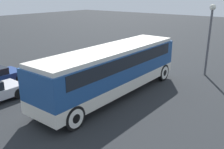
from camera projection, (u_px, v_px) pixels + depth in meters
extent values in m
plane|color=#26282B|center=(112.00, 95.00, 15.62)|extent=(120.00, 120.00, 0.00)
cube|color=silver|center=(112.00, 82.00, 15.36)|extent=(10.91, 2.58, 0.69)
cube|color=navy|center=(112.00, 64.00, 15.00)|extent=(10.91, 2.58, 1.60)
cube|color=black|center=(112.00, 58.00, 14.88)|extent=(9.60, 2.62, 0.72)
cube|color=silver|center=(112.00, 50.00, 14.72)|extent=(10.69, 2.38, 0.22)
cube|color=navy|center=(155.00, 52.00, 19.03)|extent=(0.36, 2.48, 1.83)
cylinder|color=black|center=(163.00, 72.00, 18.09)|extent=(1.19, 0.28, 1.19)
cylinder|color=silver|center=(163.00, 72.00, 18.09)|extent=(0.93, 0.30, 0.93)
cylinder|color=black|center=(163.00, 72.00, 18.09)|extent=(0.45, 0.32, 0.45)
cylinder|color=black|center=(136.00, 67.00, 19.49)|extent=(1.19, 0.28, 1.19)
cylinder|color=silver|center=(136.00, 67.00, 19.49)|extent=(0.93, 0.30, 0.93)
cylinder|color=black|center=(136.00, 67.00, 19.49)|extent=(0.45, 0.32, 0.45)
cylinder|color=black|center=(74.00, 118.00, 11.52)|extent=(1.19, 0.28, 1.19)
cylinder|color=silver|center=(74.00, 118.00, 11.52)|extent=(0.93, 0.30, 0.93)
cylinder|color=black|center=(74.00, 118.00, 11.52)|extent=(0.45, 0.32, 0.45)
cylinder|color=black|center=(42.00, 104.00, 12.91)|extent=(1.19, 0.28, 1.19)
cylinder|color=silver|center=(42.00, 104.00, 12.91)|extent=(0.93, 0.30, 0.93)
cylinder|color=black|center=(42.00, 104.00, 12.91)|extent=(0.45, 0.32, 0.45)
cylinder|color=black|center=(19.00, 93.00, 15.03)|extent=(0.67, 0.22, 0.67)
cylinder|color=black|center=(19.00, 93.00, 15.03)|extent=(0.25, 0.26, 0.25)
cylinder|color=black|center=(5.00, 87.00, 15.95)|extent=(0.67, 0.22, 0.67)
cylinder|color=black|center=(5.00, 87.00, 15.95)|extent=(0.25, 0.26, 0.25)
cube|color=maroon|center=(54.00, 71.00, 18.39)|extent=(4.60, 1.82, 0.62)
cube|color=black|center=(52.00, 65.00, 18.08)|extent=(2.39, 1.64, 0.49)
cylinder|color=black|center=(80.00, 71.00, 19.32)|extent=(0.72, 0.22, 0.72)
cylinder|color=black|center=(80.00, 71.00, 19.32)|extent=(0.27, 0.26, 0.27)
cylinder|color=black|center=(65.00, 67.00, 20.28)|extent=(0.72, 0.22, 0.72)
cylinder|color=black|center=(65.00, 67.00, 20.28)|extent=(0.27, 0.26, 0.27)
cylinder|color=black|center=(41.00, 83.00, 16.64)|extent=(0.72, 0.22, 0.72)
cylinder|color=black|center=(41.00, 83.00, 16.64)|extent=(0.27, 0.26, 0.27)
cylinder|color=black|center=(27.00, 78.00, 17.60)|extent=(0.72, 0.22, 0.72)
cylinder|color=black|center=(27.00, 78.00, 17.60)|extent=(0.27, 0.26, 0.27)
cylinder|color=black|center=(19.00, 78.00, 17.81)|extent=(0.63, 0.22, 0.63)
cylinder|color=black|center=(19.00, 78.00, 17.81)|extent=(0.24, 0.26, 0.24)
cylinder|color=black|center=(7.00, 73.00, 18.79)|extent=(0.63, 0.22, 0.63)
cylinder|color=black|center=(7.00, 73.00, 18.79)|extent=(0.24, 0.26, 0.24)
cylinder|color=#515156|center=(208.00, 43.00, 18.76)|extent=(0.16, 0.16, 4.94)
sphere|color=silver|center=(213.00, 7.00, 17.94)|extent=(0.44, 0.44, 0.44)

